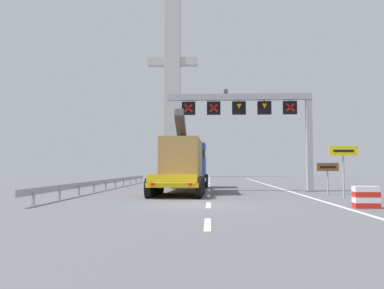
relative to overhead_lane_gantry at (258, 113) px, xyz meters
name	(u,v)px	position (x,y,z in m)	size (l,w,h in m)	color
ground	(195,205)	(-4.07, -10.33, -5.56)	(112.00, 112.00, 0.00)	#5B5B60
lane_markings	(209,182)	(-3.48, 15.75, -5.56)	(0.20, 66.75, 0.01)	silver
edge_line_right	(285,190)	(2.13, 1.67, -5.56)	(0.20, 63.00, 0.01)	silver
overhead_lane_gantry	(258,113)	(0.00, 0.00, 0.00)	(10.48, 0.90, 7.23)	#9EA0A5
heavy_haul_truck_yellow	(186,163)	(-5.18, 0.61, -3.58)	(3.34, 14.12, 5.30)	yellow
exit_sign_yellow	(343,159)	(3.88, -6.12, -3.42)	(1.53, 0.15, 2.83)	#9EA0A5
tourist_info_sign_brown	(328,171)	(3.83, -3.39, -4.10)	(1.33, 0.15, 1.95)	#9EA0A5
crash_barrier_striped	(366,197)	(2.98, -11.44, -5.11)	(1.01, 0.52, 0.90)	red
guardrail_left	(110,182)	(-11.26, 2.81, -5.01)	(0.13, 30.27, 0.76)	#999EA3
bridge_pylon_distant	(173,82)	(-10.13, 42.26, 11.60)	(9.00, 2.00, 33.55)	#B7B7B2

